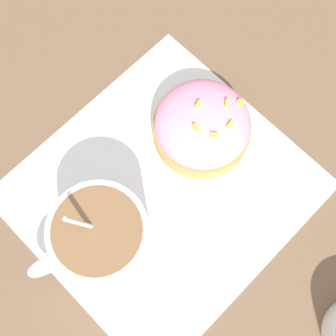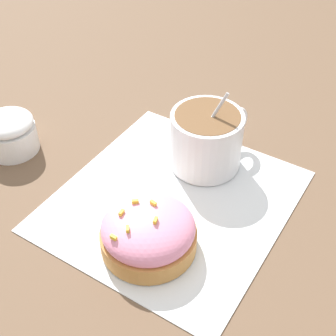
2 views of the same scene
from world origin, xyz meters
name	(u,v)px [view 2 (image 2 of 2)]	position (x,y,z in m)	size (l,w,h in m)	color
ground_plane	(173,201)	(0.00, 0.00, 0.00)	(3.00, 3.00, 0.00)	brown
paper_napkin	(173,200)	(0.00, 0.00, 0.00)	(0.27, 0.25, 0.00)	white
coffee_cup	(208,138)	(-0.08, 0.00, 0.04)	(0.12, 0.09, 0.10)	white
frosted_pastry	(148,232)	(0.07, 0.01, 0.02)	(0.10, 0.10, 0.05)	#C18442
sugar_bowl	(10,132)	(0.03, -0.23, 0.03)	(0.07, 0.07, 0.05)	white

